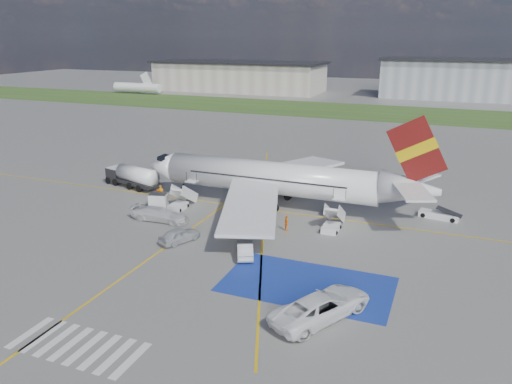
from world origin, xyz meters
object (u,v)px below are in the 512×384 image
fuel_tanker (132,178)px  van_white_a (322,302)px  belt_loader (439,215)px  airliner (282,179)px  gpu_cart (158,201)px  car_silver_b (245,249)px  car_silver_a (179,235)px  van_white_b (160,212)px

fuel_tanker → van_white_a: bearing=-19.6°
belt_loader → van_white_a: 26.06m
airliner → fuel_tanker: airliner is taller
fuel_tanker → belt_loader: 39.42m
gpu_cart → car_silver_b: gpu_cart is taller
car_silver_a → van_white_a: bearing=176.6°
car_silver_b → fuel_tanker: bearing=-57.5°
belt_loader → gpu_cart: bearing=-155.6°
belt_loader → car_silver_b: size_ratio=1.14×
car_silver_b → car_silver_a: bearing=-29.2°
airliner → car_silver_b: 15.10m
fuel_tanker → gpu_cart: size_ratio=3.76×
van_white_a → car_silver_a: bearing=2.9°
belt_loader → van_white_b: (-28.86, -12.39, 0.65)m
airliner → car_silver_b: size_ratio=8.88×
car_silver_a → van_white_b: 6.69m
airliner → van_white_a: size_ratio=5.62×
van_white_a → gpu_cart: bearing=-4.8°
gpu_cart → fuel_tanker: bearing=127.6°
fuel_tanker → belt_loader: size_ratio=1.90×
fuel_tanker → van_white_a: fuel_tanker is taller
fuel_tanker → van_white_b: 14.30m
airliner → gpu_cart: airliner is taller
fuel_tanker → belt_loader: bearing=19.0°
car_silver_a → car_silver_b: bearing=-161.5°
van_white_a → van_white_b: 25.21m
airliner → car_silver_a: 15.60m
fuel_tanker → car_silver_b: bearing=-17.6°
airliner → van_white_b: size_ratio=7.27×
airliner → van_white_a: 25.08m
fuel_tanker → van_white_b: size_ratio=1.77×
gpu_cart → belt_loader: bearing=-0.0°
fuel_tanker → car_silver_a: (15.51, -14.13, -0.51)m
airliner → fuel_tanker: size_ratio=4.11×
fuel_tanker → car_silver_b: size_ratio=2.16×
van_white_b → car_silver_a: bearing=-131.4°
fuel_tanker → van_white_b: (10.46, -9.75, -0.25)m
belt_loader → car_silver_a: (-23.81, -16.78, 0.39)m
fuel_tanker → van_white_a: (32.25, -22.42, -0.02)m
car_silver_b → gpu_cart: bearing=-55.1°
car_silver_b → van_white_a: 12.16m
car_silver_b → van_white_a: size_ratio=0.63×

